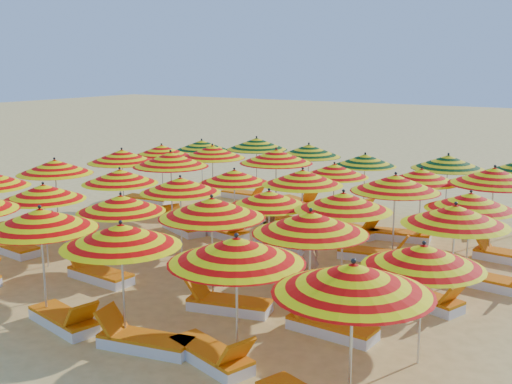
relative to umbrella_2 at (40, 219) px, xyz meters
The scene contains 58 objects.
ground 6.17m from the umbrella_2, 80.71° to the left, with size 120.00×120.00×0.00m, color #F4CB6C.
umbrella_2 is the anchor object (origin of this frame).
umbrella_3 2.02m from the umbrella_2, ahead, with size 2.48×2.48×2.28m.
umbrella_4 4.40m from the umbrella_2, ahead, with size 2.36×2.36×2.36m.
umbrella_5 6.54m from the umbrella_2, ahead, with size 2.74×2.74×2.39m.
umbrella_7 3.49m from the umbrella_2, 139.68° to the left, with size 2.68×2.68×2.15m.
umbrella_8 2.42m from the umbrella_2, 95.40° to the left, with size 2.48×2.48×2.13m.
umbrella_9 3.35m from the umbrella_2, 47.63° to the left, with size 2.65×2.65×2.35m.
umbrella_10 5.17m from the umbrella_2, 28.94° to the left, with size 2.33×2.33×2.34m.
umbrella_11 7.13m from the umbrella_2, 17.27° to the left, with size 2.49×2.49×2.15m.
umbrella_12 6.51m from the umbrella_2, 137.23° to the left, with size 2.27×2.27×2.30m.
umbrella_13 5.24m from the umbrella_2, 117.68° to the left, with size 2.50×2.50×2.20m.
umbrella_14 4.63m from the umbrella_2, 93.88° to the left, with size 2.33×2.33×2.19m.
umbrella_15 5.25m from the umbrella_2, 64.54° to the left, with size 2.13×2.13×2.10m.
umbrella_16 6.30m from the umbrella_2, 48.52° to the left, with size 2.81×2.81×2.28m.
umbrella_17 8.14m from the umbrella_2, 36.05° to the left, with size 2.33×2.33×2.28m.
umbrella_18 8.24m from the umbrella_2, 123.31° to the left, with size 2.34×2.34×2.33m.
umbrella_19 7.23m from the umbrella_2, 109.77° to the left, with size 2.42×2.42×2.42m.
umbrella_20 6.73m from the umbrella_2, 90.75° to the left, with size 2.59×2.59×2.10m.
umbrella_21 7.11m from the umbrella_2, 73.45° to the left, with size 2.42×2.42×2.29m.
umbrella_22 8.36m from the umbrella_2, 57.54° to the left, with size 2.85×2.85×2.35m.
umbrella_23 9.28m from the umbrella_2, 46.38° to the left, with size 2.06×2.06×2.17m.
umbrella_24 10.44m from the umbrella_2, 117.91° to the left, with size 2.43×2.43×2.19m.
umbrella_25 9.62m from the umbrella_2, 106.23° to the left, with size 2.55×2.55×2.33m.
umbrella_26 9.04m from the umbrella_2, 90.66° to the left, with size 2.58×2.58×2.41m.
umbrella_27 9.17m from the umbrella_2, 77.90° to the left, with size 2.38×2.38×2.14m.
umbrella_28 10.27m from the umbrella_2, 64.47° to the left, with size 2.54×2.54×2.18m.
umbrella_29 11.02m from the umbrella_2, 54.48° to the left, with size 2.46×2.46×2.44m.
umbrella_30 12.60m from the umbrella_2, 113.03° to the left, with size 2.62×2.62×2.11m.
umbrella_31 11.83m from the umbrella_2, 101.85° to the left, with size 2.44×2.44×2.37m.
umbrella_32 11.27m from the umbrella_2, 90.71° to the left, with size 2.84×2.84×2.32m.
umbrella_33 11.42m from the umbrella_2, 80.35° to the left, with size 2.50×2.50×2.15m.
umbrella_34 12.17m from the umbrella_2, 67.95° to the left, with size 2.62×2.62×2.33m.
lounger_2 1.99m from the umbrella_2, ahead, with size 1.82×0.94×0.69m.
lounger_3 3.16m from the umbrella_2, ahead, with size 1.81×0.91×0.69m.
lounger_4 4.33m from the umbrella_2, ahead, with size 1.83×1.07×0.69m.
lounger_6 5.42m from the umbrella_2, 150.20° to the left, with size 1.79×0.79×0.69m.
lounger_7 3.02m from the umbrella_2, 110.55° to the left, with size 1.77×0.71×0.69m.
lounger_8 4.05m from the umbrella_2, 39.59° to the left, with size 1.82×0.98×0.69m.
lounger_9 5.87m from the umbrella_2, 25.35° to the left, with size 1.76×0.67×0.69m.
lounger_10 6.32m from the umbrella_2, 135.19° to the left, with size 1.77×0.71×0.69m.
lounger_11 7.92m from the umbrella_2, 37.81° to the left, with size 1.83×1.10×0.69m.
lounger_12 7.19m from the umbrella_2, 106.22° to the left, with size 1.82×1.23×0.69m.
lounger_13 7.14m from the umbrella_2, 94.92° to the left, with size 1.82×0.93×0.69m.
lounger_14 7.13m from the umbrella_2, 77.20° to the left, with size 1.82×0.97×0.69m.
lounger_15 8.36m from the umbrella_2, 60.70° to the left, with size 1.80×0.84×0.69m.
lounger_16 9.78m from the umbrella_2, 43.19° to the left, with size 1.78×0.76×0.69m.
lounger_17 10.66m from the umbrella_2, 120.90° to the left, with size 1.79×0.79×0.69m.
lounger_18 9.16m from the umbrella_2, 86.84° to the left, with size 1.78×0.73×0.69m.
lounger_19 9.59m from the umbrella_2, 74.46° to the left, with size 1.83×1.04×0.69m.
lounger_20 10.27m from the umbrella_2, 67.14° to the left, with size 1.81×0.90×0.69m.
lounger_21 11.35m from the umbrella_2, 51.88° to the left, with size 1.78×0.73×0.69m.
lounger_22 12.09m from the umbrella_2, 104.21° to the left, with size 1.74×0.60×0.69m.
lounger_23 11.63m from the umbrella_2, 93.22° to the left, with size 1.82×1.25×0.69m.
lounger_24 11.61m from the umbrella_2, 82.93° to the left, with size 1.83×1.16×0.69m.
lounger_25 12.57m from the umbrella_2, 65.45° to the left, with size 1.83×1.15×0.69m.
beachgoer_a 5.91m from the umbrella_2, 53.97° to the left, with size 0.49×0.32×1.34m, color tan.
beachgoer_b 5.73m from the umbrella_2, 68.16° to the left, with size 0.74×0.57×1.52m, color tan.
Camera 1 is at (8.95, -13.59, 5.02)m, focal length 45.00 mm.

